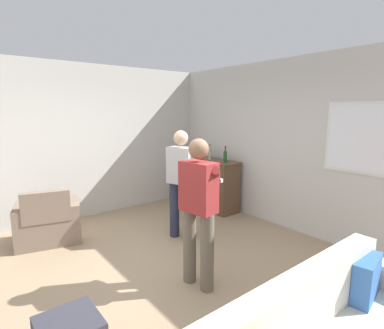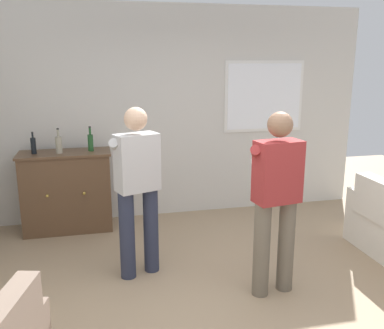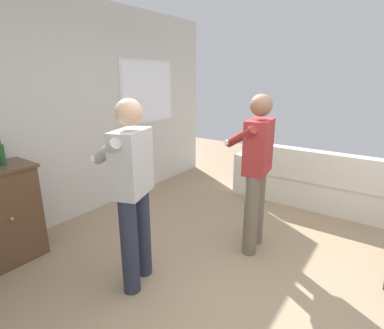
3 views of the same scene
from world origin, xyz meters
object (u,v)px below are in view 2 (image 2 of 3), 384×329
bottle_wine_green (91,142)px  person_standing_right (276,195)px  person_standing_left (137,184)px  bottle_liquor_amber (59,144)px  bottle_spirits_clear (33,145)px  sideboard_cabinet (67,191)px

bottle_wine_green → person_standing_right: person_standing_right is taller
person_standing_left → bottle_wine_green: bearing=107.7°
bottle_wine_green → bottle_liquor_amber: bearing=-171.3°
bottle_wine_green → person_standing_left: 1.43m
bottle_spirits_clear → person_standing_left: bearing=-50.5°
person_standing_left → bottle_liquor_amber: bearing=121.8°
bottle_liquor_amber → bottle_wine_green: bearing=8.7°
sideboard_cabinet → bottle_liquor_amber: bottle_liquor_amber is taller
bottle_liquor_amber → bottle_spirits_clear: bottle_liquor_amber is taller
bottle_wine_green → bottle_spirits_clear: bearing=-178.2°
bottle_liquor_amber → person_standing_left: size_ratio=0.18×
bottle_liquor_amber → bottle_spirits_clear: size_ratio=1.15×
bottle_spirits_clear → sideboard_cabinet: bearing=2.1°
sideboard_cabinet → bottle_liquor_amber: 0.61m
bottle_wine_green → bottle_liquor_amber: size_ratio=1.00×
bottle_liquor_amber → person_standing_right: bearing=-44.2°
bottle_wine_green → person_standing_right: 2.54m
sideboard_cabinet → bottle_wine_green: (0.32, 0.01, 0.61)m
sideboard_cabinet → person_standing_left: (0.75, -1.34, 0.43)m
bottle_spirits_clear → person_standing_left: (1.09, -1.33, -0.17)m
bottle_wine_green → bottle_liquor_amber: 0.37m
bottle_spirits_clear → person_standing_right: bearing=-40.7°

